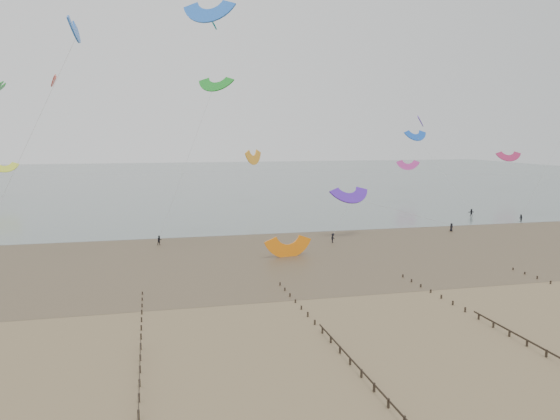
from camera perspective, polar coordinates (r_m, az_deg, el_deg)
The scene contains 6 objects.
ground at distance 62.08m, azimuth -1.00°, elevation -11.05°, with size 500.00×500.00×0.00m, color brown.
sea_and_shore at distance 94.31m, azimuth -8.01°, elevation -4.53°, with size 500.00×665.00×0.03m.
groynes at distance 46.17m, azimuth 9.54°, elevation -17.43°, with size 72.16×50.16×1.00m.
kitesurfers at distance 117.95m, azimuth 10.06°, elevation -1.64°, with size 127.31×24.88×1.85m.
grounded_kite at distance 91.08m, azimuth 0.87°, elevation -4.90°, with size 6.90×3.62×5.26m, color orange, non-canonical shape.
kites_airborne at distance 142.98m, azimuth -11.06°, elevation 8.69°, with size 248.88×112.31×42.33m.
Camera 1 is at (-12.76, -57.33, 20.10)m, focal length 35.00 mm.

